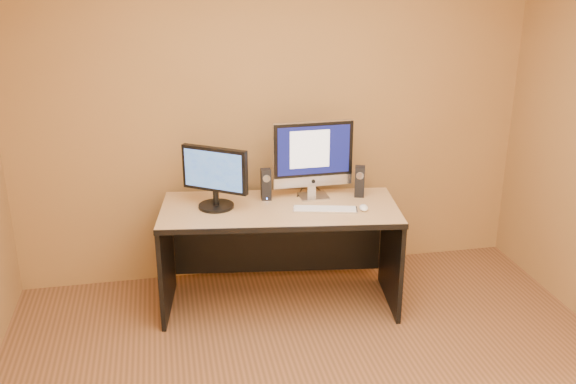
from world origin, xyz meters
name	(u,v)px	position (x,y,z in m)	size (l,w,h in m)	color
walls	(348,209)	(0.00, 0.00, 1.30)	(4.00, 4.00, 2.60)	olive
desk	(280,257)	(-0.07, 1.40, 0.39)	(1.67, 0.73, 0.77)	tan
imac	(314,160)	(0.21, 1.56, 1.06)	(0.59, 0.22, 0.57)	#B5B5B9
second_monitor	(215,178)	(-0.51, 1.49, 0.99)	(0.50, 0.25, 0.44)	black
speaker_left	(266,184)	(-0.14, 1.58, 0.89)	(0.07, 0.08, 0.23)	black
speaker_right	(360,181)	(0.54, 1.51, 0.89)	(0.07, 0.08, 0.23)	black
keyboard	(325,209)	(0.23, 1.28, 0.78)	(0.45, 0.12, 0.02)	silver
mouse	(364,208)	(0.49, 1.23, 0.79)	(0.06, 0.11, 0.04)	white
cable_a	(321,191)	(0.29, 1.65, 0.78)	(0.01, 0.01, 0.23)	black
cable_b	(300,192)	(0.13, 1.66, 0.78)	(0.01, 0.01, 0.19)	black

